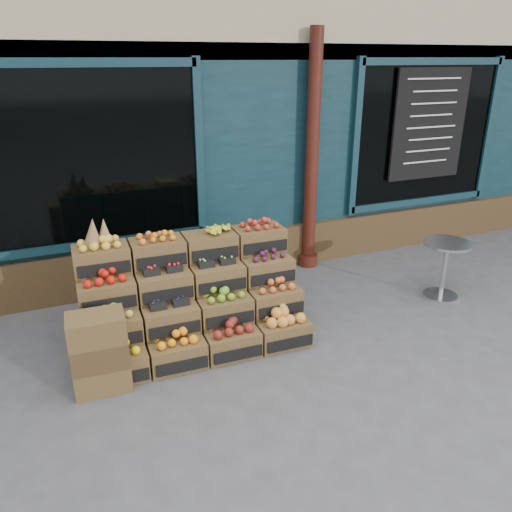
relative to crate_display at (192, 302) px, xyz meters
name	(u,v)px	position (x,y,z in m)	size (l,w,h in m)	color
ground	(301,353)	(0.93, -0.73, -0.43)	(60.00, 60.00, 0.00)	#48484B
shop_facade	(166,84)	(0.93, 4.39, 1.97)	(12.00, 6.24, 4.80)	#0F2C34
crate_display	(192,302)	(0.00, 0.00, 0.00)	(2.27, 1.16, 1.40)	brown
spare_crates	(99,352)	(-1.01, -0.52, -0.06)	(0.51, 0.37, 0.75)	brown
bistro_table	(445,263)	(3.18, -0.27, 0.03)	(0.58, 0.58, 0.73)	silver
shopkeeper	(135,210)	(-0.19, 1.93, 0.50)	(0.68, 0.45, 1.87)	#1C6336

